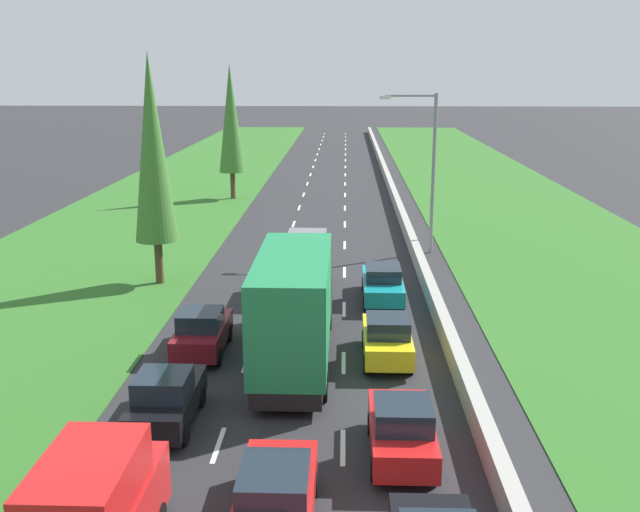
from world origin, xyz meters
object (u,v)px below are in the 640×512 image
grey_van_centre_lane (307,263)px  street_light_mast (428,162)px  black_hatchback_left_lane (166,399)px  poplar_tree_third (231,119)px  teal_sedan_right_lane (383,283)px  red_hatchback_right_lane (402,430)px  green_box_truck_centre_lane (295,305)px  poplar_tree_second (153,149)px  maroon_hatchback_left_lane (202,332)px  yellow_hatchback_right_lane (387,338)px  red_sedan_centre_lane (275,499)px

grey_van_centre_lane → street_light_mast: street_light_mast is taller
black_hatchback_left_lane → poplar_tree_third: bearing=95.8°
grey_van_centre_lane → teal_sedan_right_lane: bearing=-18.2°
red_hatchback_right_lane → green_box_truck_centre_lane: green_box_truck_centre_lane is taller
street_light_mast → green_box_truck_centre_lane: bearing=-111.1°
poplar_tree_second → maroon_hatchback_left_lane: bearing=-66.7°
maroon_hatchback_left_lane → red_hatchback_right_lane: bearing=-46.8°
black_hatchback_left_lane → yellow_hatchback_right_lane: (6.78, 5.18, 0.00)m
black_hatchback_left_lane → maroon_hatchback_left_lane: (-0.02, 5.63, 0.00)m
yellow_hatchback_right_lane → street_light_mast: street_light_mast is taller
black_hatchback_left_lane → poplar_tree_second: bearing=104.9°
teal_sedan_right_lane → street_light_mast: 10.43m
black_hatchback_left_lane → green_box_truck_centre_lane: green_box_truck_centre_lane is taller
teal_sedan_right_lane → red_sedan_centre_lane: same height
poplar_tree_third → green_box_truck_centre_lane: bearing=-77.7°
red_sedan_centre_lane → street_light_mast: street_light_mast is taller
green_box_truck_centre_lane → poplar_tree_third: bearing=102.3°
black_hatchback_left_lane → red_hatchback_right_lane: (6.81, -1.64, 0.00)m
black_hatchback_left_lane → grey_van_centre_lane: (3.45, 13.39, 0.56)m
poplar_tree_second → street_light_mast: size_ratio=1.23×
green_box_truck_centre_lane → poplar_tree_second: (-7.36, 9.69, 4.42)m
red_hatchback_right_lane → red_sedan_centre_lane: red_hatchback_right_lane is taller
green_box_truck_centre_lane → street_light_mast: size_ratio=1.04×
green_box_truck_centre_lane → teal_sedan_right_lane: bearing=64.8°
yellow_hatchback_right_lane → teal_sedan_right_lane: size_ratio=0.87×
maroon_hatchback_left_lane → poplar_tree_second: bearing=113.3°
grey_van_centre_lane → poplar_tree_third: poplar_tree_third is taller
poplar_tree_second → street_light_mast: 15.30m
grey_van_centre_lane → maroon_hatchback_left_lane: bearing=-114.1°
black_hatchback_left_lane → red_sedan_centre_lane: bearing=-53.2°
black_hatchback_left_lane → grey_van_centre_lane: grey_van_centre_lane is taller
red_hatchback_right_lane → poplar_tree_third: (-10.72, 40.33, 5.57)m
red_sedan_centre_lane → grey_van_centre_lane: (-0.25, 18.33, 0.59)m
red_sedan_centre_lane → black_hatchback_left_lane: bearing=126.8°
yellow_hatchback_right_lane → poplar_tree_third: size_ratio=0.36×
poplar_tree_third → red_hatchback_right_lane: bearing=-75.1°
red_hatchback_right_lane → poplar_tree_second: size_ratio=0.35×
maroon_hatchback_left_lane → red_sedan_centre_lane: 11.20m
teal_sedan_right_lane → red_sedan_centre_lane: (-3.27, -17.17, 0.00)m
maroon_hatchback_left_lane → poplar_tree_second: 11.29m
red_hatchback_right_lane → poplar_tree_second: poplar_tree_second is taller
black_hatchback_left_lane → street_light_mast: street_light_mast is taller
yellow_hatchback_right_lane → grey_van_centre_lane: bearing=112.1°
street_light_mast → black_hatchback_left_lane: bearing=-114.8°
maroon_hatchback_left_lane → poplar_tree_second: size_ratio=0.35×
green_box_truck_centre_lane → poplar_tree_second: bearing=127.2°
black_hatchback_left_lane → poplar_tree_third: size_ratio=0.36×
black_hatchback_left_lane → red_hatchback_right_lane: bearing=-13.5°
yellow_hatchback_right_lane → red_sedan_centre_lane: bearing=-107.0°
black_hatchback_left_lane → red_sedan_centre_lane: 6.17m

